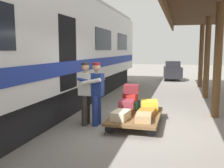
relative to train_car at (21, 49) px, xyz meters
name	(u,v)px	position (x,y,z in m)	size (l,w,h in m)	color
ground_plane	(141,127)	(-3.55, 0.00, -2.06)	(60.00, 60.00, 0.00)	gray
train_car	(21,49)	(0.00, 0.00, 0.00)	(3.02, 19.52, 4.00)	silver
luggage_cart	(136,116)	(-3.38, -0.20, -1.81)	(1.29, 2.19, 0.29)	brown
suitcase_orange_carryall	(147,112)	(-3.67, -0.20, -1.69)	(0.41, 0.57, 0.16)	#CC6B23
suitcase_tan_vintage	(144,117)	(-3.67, 0.40, -1.68)	(0.38, 0.55, 0.18)	tan
suitcase_teal_softside	(130,105)	(-3.09, -0.80, -1.65)	(0.49, 0.50, 0.24)	#1E666B
suitcase_yellow_case	(149,105)	(-3.67, -0.80, -1.63)	(0.48, 0.61, 0.28)	gold
suitcase_brown_leather	(126,111)	(-3.09, -0.20, -1.68)	(0.37, 0.64, 0.18)	brown
suitcase_cream_canvas	(121,115)	(-3.09, 0.40, -1.66)	(0.36, 0.61, 0.22)	beige
suitcase_burgundy_valise	(126,104)	(-3.10, -0.22, -1.49)	(0.40, 0.53, 0.19)	maroon
suitcase_red_plastic	(130,97)	(-3.10, -0.77, -1.41)	(0.39, 0.37, 0.24)	#AD231E
suitcase_maroon_trunk	(131,89)	(-3.13, -0.78, -1.16)	(0.43, 0.41, 0.25)	maroon
porter_in_overalls	(96,92)	(-2.33, 0.09, -1.14)	(0.70, 0.49, 1.70)	navy
porter_by_door	(86,91)	(-2.06, 0.12, -1.14)	(0.67, 0.42, 1.70)	#332D28
baggage_tug	(173,71)	(-4.02, -10.88, -1.43)	(1.30, 1.82, 1.30)	black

